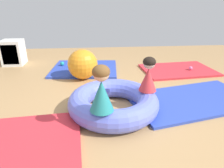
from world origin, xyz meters
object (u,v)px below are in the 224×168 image
Objects in this scene: play_ball_pink at (191,68)px; child_in_teal at (101,89)px; inflatable_cushion at (113,102)px; child_in_red at (148,74)px; play_ball_teal at (62,64)px; exercise_ball_large at (83,64)px; play_ball_green at (81,68)px; storage_cube at (13,53)px.

child_in_teal is at bearing -135.56° from play_ball_pink.
child_in_red reaches higher than inflatable_cushion.
play_ball_pink is (2.71, -0.55, -0.01)m from play_ball_teal.
play_ball_teal is (-1.41, 1.97, -0.42)m from child_in_red.
inflatable_cushion is at bearing -70.44° from exercise_ball_large.
storage_cube is at bearing 156.89° from play_ball_green.
child_in_teal is 0.92× the size of exercise_ball_large.
play_ball_pink is (1.76, 1.46, -0.06)m from inflatable_cushion.
exercise_ball_large is (0.50, -0.73, 0.20)m from play_ball_teal.
child_in_red reaches higher than play_ball_green.
inflatable_cushion is 0.59m from child_in_red.
play_ball_green is 0.43m from exercise_ball_large.
inflatable_cushion is at bearing -64.69° from play_ball_teal.
exercise_ball_large reaches higher than storage_cube.
child_in_teal is 6.19× the size of play_ball_green.
child_in_red is 2.46m from play_ball_teal.
play_ball_teal is 0.56m from play_ball_green.
inflatable_cushion reaches higher than play_ball_teal.
exercise_ball_large is 1.00× the size of storage_cube.
storage_cube is at bearing 147.49° from exercise_ball_large.
exercise_ball_large is (-2.22, -0.18, 0.20)m from play_ball_pink.
child_in_teal reaches higher than play_ball_teal.
play_ball_green is 0.15× the size of storage_cube.
child_in_teal is 1.75m from exercise_ball_large.
child_in_teal is 6.52× the size of play_ball_pink.
child_in_red reaches higher than storage_cube.
child_in_red is at bearing -132.38° from play_ball_pink.
play_ball_green is at bearing -23.11° from storage_cube.
child_in_teal reaches higher than storage_cube.
storage_cube reaches higher than play_ball_pink.
play_ball_green is at bearing 84.85° from child_in_red.
child_in_red is at bearing 78.11° from child_in_teal.
play_ball_pink is 2.29m from play_ball_green.
child_in_red is at bearing -41.90° from storage_cube.
play_ball_teal is (-0.95, 2.01, -0.06)m from inflatable_cushion.
inflatable_cushion is 3.12m from storage_cube.
inflatable_cushion is 2.33× the size of child_in_teal.
play_ball_green is at bearing 141.15° from child_in_teal.
play_ball_teal reaches higher than play_ball_pink.
exercise_ball_large is at bearing 141.03° from child_in_teal.
exercise_ball_large is (-0.29, 1.71, -0.25)m from child_in_teal.
exercise_ball_large is (0.07, -0.37, 0.20)m from play_ball_green.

